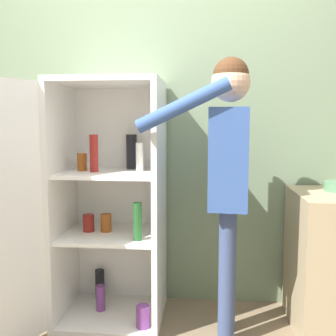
# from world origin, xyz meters

# --- Properties ---
(wall_back) EXTENTS (7.00, 0.06, 2.55)m
(wall_back) POSITION_xyz_m (0.00, 0.98, 1.27)
(wall_back) COLOR gray
(wall_back) RESTS_ON ground_plane
(refrigerator) EXTENTS (1.05, 1.20, 1.60)m
(refrigerator) POSITION_xyz_m (-0.40, 0.55, 0.79)
(refrigerator) COLOR white
(refrigerator) RESTS_ON ground_plane
(person) EXTENTS (0.66, 0.52, 1.70)m
(person) POSITION_xyz_m (0.49, 0.45, 1.10)
(person) COLOR #384770
(person) RESTS_ON ground_plane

